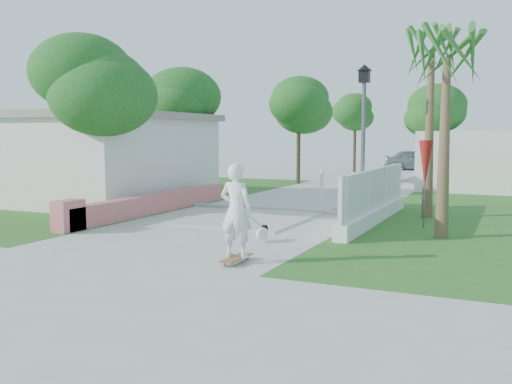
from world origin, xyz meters
The scene contains 21 objects.
ground centered at (0.00, 0.00, 0.00)m, with size 90.00×90.00×0.00m, color #B7B7B2.
path_strip centered at (0.00, 20.00, 0.03)m, with size 3.20×36.00×0.06m, color #B7B7B2.
curb centered at (0.00, 6.00, 0.05)m, with size 6.50×0.25×0.10m, color #999993.
grass_left centered at (-7.00, 8.00, 0.01)m, with size 8.00×20.00×0.01m, color #2B601E.
pink_wall centered at (-3.30, 3.55, 0.31)m, with size 0.45×8.20×0.80m.
house_left centered at (-8.00, 6.00, 1.64)m, with size 8.40×7.40×3.23m.
lattice_fence centered at (3.40, 5.00, 0.54)m, with size 0.35×7.00×1.50m.
building_right centered at (6.00, 18.00, 1.30)m, with size 6.00×8.00×2.60m, color silver.
street_lamp centered at (2.90, 5.50, 2.43)m, with size 0.44×0.44×4.44m.
bollard centered at (0.20, 10.00, 0.58)m, with size 0.14×0.14×1.09m.
patio_umbrella centered at (4.80, 4.50, 1.69)m, with size 0.36×0.36×2.30m.
tree_left_near centered at (-4.48, 2.98, 3.82)m, with size 3.60×3.60×5.28m.
tree_left_mid centered at (-5.48, 8.48, 3.50)m, with size 3.20×3.20×4.85m.
tree_path_left centered at (-2.98, 15.98, 3.82)m, with size 3.40×3.40×5.23m.
tree_path_right centered at (3.22, 19.98, 3.49)m, with size 3.00×3.00×4.79m.
tree_path_far centered at (-2.78, 25.98, 3.82)m, with size 3.20×3.20×5.17m.
palm_far centered at (4.60, 6.50, 4.48)m, with size 1.80×1.80×5.30m.
palm_near centered at (5.40, 3.20, 3.95)m, with size 1.80×1.80×4.70m.
skateboarder centered at (2.02, -0.70, 0.90)m, with size 0.76×2.83×1.91m.
dog centered at (1.73, 0.98, 0.21)m, with size 0.30×0.57×0.39m.
parked_car centered at (0.69, 29.11, 0.73)m, with size 1.72×4.27×1.45m, color #A3A6AB.
Camera 1 is at (6.98, -10.78, 2.44)m, focal length 40.00 mm.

